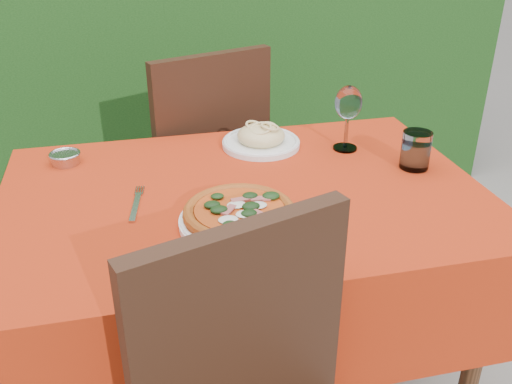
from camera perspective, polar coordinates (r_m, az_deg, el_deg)
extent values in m
cube|color=black|center=(2.93, -7.83, 14.76)|extent=(3.20, 0.55, 1.60)
cube|color=#4C2C18|center=(1.51, -1.17, -0.84)|extent=(1.20, 0.80, 0.04)
cylinder|color=#4C2C18|center=(1.66, 20.92, -15.54)|extent=(0.05, 0.05, 0.70)
cylinder|color=#4C2C18|center=(1.99, -18.79, -7.35)|extent=(0.05, 0.05, 0.70)
cylinder|color=#4C2C18|center=(2.13, 11.30, -3.75)|extent=(0.05, 0.05, 0.70)
cube|color=#B0290D|center=(1.58, -1.13, -5.06)|extent=(1.26, 0.86, 0.32)
cube|color=black|center=(1.07, -1.46, -14.36)|extent=(0.42, 0.17, 0.47)
cube|color=black|center=(2.26, -6.46, 2.11)|extent=(0.56, 0.56, 0.04)
cube|color=black|center=(1.99, -4.28, 6.86)|extent=(0.43, 0.18, 0.48)
cylinder|color=black|center=(2.60, -4.31, -0.33)|extent=(0.04, 0.04, 0.45)
cylinder|color=black|center=(2.47, -12.06, -2.52)|extent=(0.04, 0.04, 0.45)
cylinder|color=black|center=(2.31, 0.17, -4.05)|extent=(0.04, 0.04, 0.45)
cylinder|color=black|center=(2.17, -8.38, -6.81)|extent=(0.04, 0.04, 0.45)
cylinder|color=white|center=(1.35, -1.64, -2.94)|extent=(0.29, 0.29, 0.02)
cylinder|color=#C85D1B|center=(1.34, -1.65, -2.30)|extent=(0.33, 0.33, 0.02)
cylinder|color=maroon|center=(1.33, -1.66, -1.81)|extent=(0.27, 0.27, 0.01)
cylinder|color=silver|center=(1.77, 0.50, 4.87)|extent=(0.24, 0.24, 0.02)
ellipsoid|color=beige|center=(1.76, 0.51, 5.67)|extent=(0.19, 0.19, 0.07)
cylinder|color=silver|center=(1.67, 15.68, 4.04)|extent=(0.08, 0.08, 0.11)
cylinder|color=#A5CBE0|center=(1.67, 15.61, 3.53)|extent=(0.07, 0.07, 0.08)
cylinder|color=silver|center=(1.77, 8.89, 4.38)|extent=(0.07, 0.07, 0.01)
cylinder|color=silver|center=(1.75, 9.01, 6.01)|extent=(0.01, 0.01, 0.10)
ellipsoid|color=silver|center=(1.72, 9.24, 8.83)|extent=(0.08, 0.08, 0.10)
cube|color=#B4B5BC|center=(1.45, -11.96, -1.45)|extent=(0.06, 0.20, 0.01)
cylinder|color=#B2B2B9|center=(1.74, -18.52, 3.17)|extent=(0.08, 0.08, 0.03)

